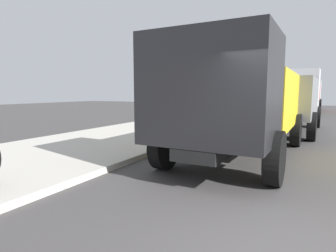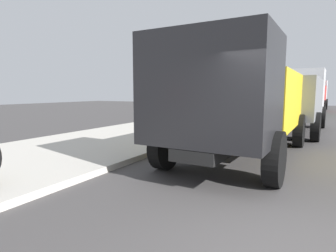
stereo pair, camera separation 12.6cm
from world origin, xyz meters
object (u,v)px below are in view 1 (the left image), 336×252
Objects in this scene: dump_truck_gray at (287,97)px; dump_truck_green at (298,95)px; dump_truck_red at (305,94)px; dump_truck_yellow at (241,100)px.

dump_truck_gray and dump_truck_green have the same top height.
dump_truck_green is at bearing 0.65° from dump_truck_gray.
dump_truck_green is at bearing 176.91° from dump_truck_red.
dump_truck_green is (17.27, -0.48, 0.00)m from dump_truck_yellow.
dump_truck_red is (6.42, -0.35, 0.00)m from dump_truck_green.
dump_truck_yellow and dump_truck_red have the same top height.
dump_truck_gray is 1.00× the size of dump_truck_red.
dump_truck_gray is at bearing -179.35° from dump_truck_green.
dump_truck_red is at bearing -2.01° from dump_truck_yellow.
dump_truck_green is 1.00× the size of dump_truck_red.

